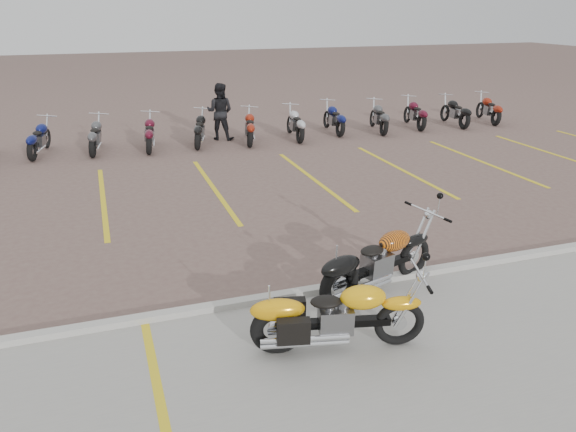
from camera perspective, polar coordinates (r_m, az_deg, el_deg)
name	(u,v)px	position (r m, az deg, el deg)	size (l,w,h in m)	color
ground	(257,249)	(10.76, -3.13, -3.40)	(100.00, 100.00, 0.00)	#705A50
concrete_apron	(361,393)	(7.12, 7.38, -17.45)	(60.00, 5.00, 0.01)	#9E9B93
curb	(292,294)	(9.02, 0.40, -7.97)	(60.00, 0.18, 0.12)	#ADAAA3
parking_stripes	(214,189)	(14.40, -7.53, 2.78)	(38.00, 5.50, 0.01)	gold
yellow_cruiser	(334,318)	(7.60, 4.70, -10.28)	(2.33, 0.68, 0.97)	black
flame_cruiser	(375,264)	(9.11, 8.83, -4.89)	(2.33, 0.87, 0.99)	black
person_b	(220,112)	(19.64, -6.94, 10.49)	(0.94, 0.73, 1.92)	black
bg_bike_row	(223,126)	(19.23, -6.65, 9.03)	(22.42, 2.08, 1.10)	black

